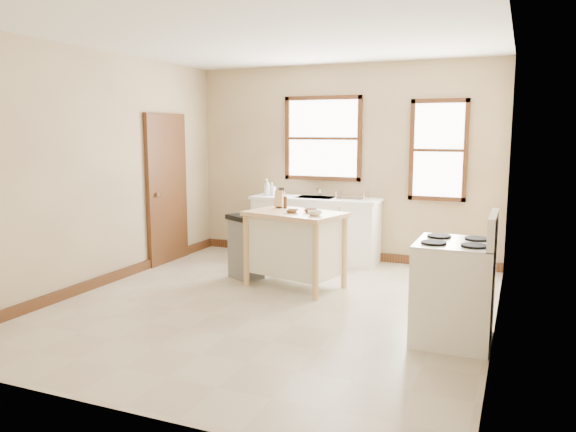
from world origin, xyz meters
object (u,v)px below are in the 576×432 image
at_px(soap_bottle_a, 267,187).
at_px(trash_bin, 246,247).
at_px(bowl_b, 310,211).
at_px(kitchen_island, 295,250).
at_px(soap_bottle_b, 272,189).
at_px(pepper_grinder, 285,202).
at_px(bowl_c, 315,213).
at_px(dish_rack, 353,196).
at_px(bowl_a, 292,211).
at_px(knife_block, 279,200).
at_px(gas_stove, 454,277).

distance_m(soap_bottle_a, trash_bin, 1.41).
distance_m(bowl_b, trash_bin, 1.05).
bearing_deg(trash_bin, kitchen_island, 18.21).
distance_m(soap_bottle_b, pepper_grinder, 1.37).
bearing_deg(bowl_c, pepper_grinder, 142.87).
height_order(dish_rack, pepper_grinder, pepper_grinder).
relative_size(pepper_grinder, trash_bin, 0.18).
bearing_deg(bowl_a, kitchen_island, 81.30).
relative_size(knife_block, pepper_grinder, 1.33).
height_order(soap_bottle_a, trash_bin, soap_bottle_a).
height_order(soap_bottle_a, kitchen_island, soap_bottle_a).
bearing_deg(soap_bottle_a, pepper_grinder, -46.52).
relative_size(soap_bottle_a, kitchen_island, 0.22).
height_order(dish_rack, bowl_c, dish_rack).
relative_size(soap_bottle_b, gas_stove, 0.16).
relative_size(bowl_c, gas_stove, 0.14).
xyz_separation_m(soap_bottle_a, pepper_grinder, (0.77, -1.13, -0.06)).
relative_size(dish_rack, gas_stove, 0.35).
relative_size(pepper_grinder, bowl_c, 0.89).
bearing_deg(knife_block, dish_rack, 54.97).
relative_size(pepper_grinder, gas_stove, 0.13).
height_order(pepper_grinder, gas_stove, gas_stove).
distance_m(knife_block, pepper_grinder, 0.11).
xyz_separation_m(kitchen_island, bowl_b, (0.18, 0.03, 0.48)).
relative_size(knife_block, bowl_c, 1.19).
bearing_deg(kitchen_island, bowl_c, -14.82).
height_order(bowl_c, trash_bin, bowl_c).
bearing_deg(knife_block, bowl_c, -40.40).
bearing_deg(pepper_grinder, bowl_a, -54.87).
bearing_deg(gas_stove, knife_block, 149.19).
bearing_deg(knife_block, gas_stove, -35.91).
relative_size(kitchen_island, pepper_grinder, 7.41).
bearing_deg(pepper_grinder, dish_rack, 64.94).
xyz_separation_m(knife_block, bowl_a, (0.31, -0.35, -0.08)).
bearing_deg(bowl_c, kitchen_island, 151.08).
bearing_deg(soap_bottle_b, bowl_c, -50.62).
bearing_deg(trash_bin, soap_bottle_b, 128.23).
bearing_deg(trash_bin, gas_stove, 4.45).
distance_m(soap_bottle_a, bowl_c, 2.02).
bearing_deg(gas_stove, kitchen_island, 151.06).
bearing_deg(bowl_b, pepper_grinder, 153.35).
bearing_deg(soap_bottle_a, kitchen_island, -44.69).
bearing_deg(knife_block, pepper_grinder, -28.81).
bearing_deg(kitchen_island, dish_rack, 91.46).
xyz_separation_m(soap_bottle_b, kitchen_island, (0.93, -1.41, -0.56)).
bearing_deg(bowl_c, soap_bottle_a, 130.39).
bearing_deg(bowl_c, knife_block, 144.70).
bearing_deg(gas_stove, dish_rack, 123.87).
relative_size(knife_block, bowl_b, 1.17).
relative_size(dish_rack, trash_bin, 0.51).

